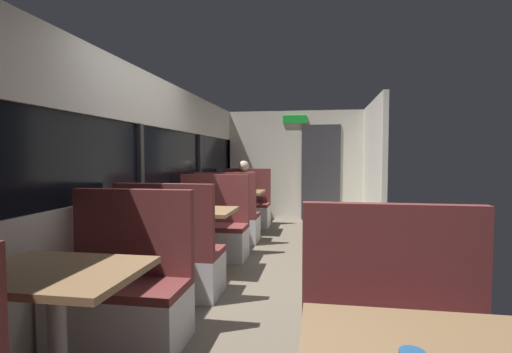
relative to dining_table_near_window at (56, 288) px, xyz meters
The scene contains 14 objects.
ground_plane 2.36m from the dining_table_near_window, 66.82° to the left, with size 3.30×9.20×0.02m, color #665B4C.
carriage_window_panel_left 2.21m from the dining_table_near_window, 104.90° to the left, with size 0.09×8.48×2.30m.
carriage_end_bulkhead 6.38m from the dining_table_near_window, 81.37° to the left, with size 2.90×0.11×2.30m.
carriage_aisle_panel_right 5.63m from the dining_table_near_window, 65.26° to the left, with size 0.08×2.40×2.30m, color beige.
dining_table_near_window is the anchor object (origin of this frame).
bench_near_window_facing_entry 0.77m from the dining_table_near_window, 90.00° to the left, with size 0.95×0.50×1.10m.
dining_table_mid_window 2.32m from the dining_table_near_window, 90.00° to the left, with size 0.90×0.70×0.74m.
bench_mid_window_facing_end 1.66m from the dining_table_near_window, 90.00° to the left, with size 0.95×0.50×1.10m.
bench_mid_window_facing_entry 3.04m from the dining_table_near_window, 90.00° to the left, with size 0.95×0.50×1.10m.
dining_table_far_window 4.65m from the dining_table_near_window, 90.00° to the left, with size 0.90×0.70×0.74m.
bench_far_window_facing_end 3.96m from the dining_table_near_window, 90.00° to the left, with size 0.95×0.50×1.10m.
bench_far_window_facing_entry 5.36m from the dining_table_near_window, 90.00° to the left, with size 0.95×0.50×1.10m.
seated_passenger 5.28m from the dining_table_near_window, 90.00° to the left, with size 0.47×0.55×1.26m.
coffee_cup_primary 4.77m from the dining_table_near_window, 90.97° to the left, with size 0.07×0.07×0.09m.
Camera 1 is at (0.50, -3.91, 1.35)m, focal length 26.67 mm.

